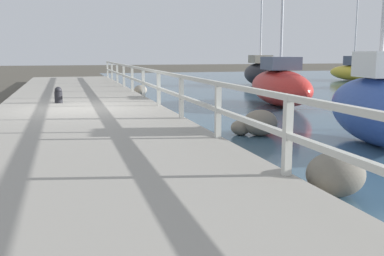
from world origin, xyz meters
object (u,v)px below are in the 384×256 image
at_px(sailboat_red, 280,86).
at_px(sailboat_blue, 378,107).
at_px(sailboat_yellow, 354,71).
at_px(mooring_bollard, 58,95).
at_px(sailboat_black, 260,73).

bearing_deg(sailboat_red, sailboat_blue, -94.11).
bearing_deg(sailboat_yellow, sailboat_red, -140.25).
bearing_deg(sailboat_blue, sailboat_yellow, 63.32).
height_order(mooring_bollard, sailboat_black, sailboat_black).
height_order(sailboat_red, sailboat_yellow, sailboat_yellow).
bearing_deg(sailboat_blue, mooring_bollard, 139.82).
height_order(sailboat_blue, sailboat_black, sailboat_blue).
relative_size(mooring_bollard, sailboat_blue, 0.07).
distance_m(mooring_bollard, sailboat_yellow, 22.89).
distance_m(sailboat_red, sailboat_blue, 7.05).
xyz_separation_m(sailboat_yellow, sailboat_black, (-8.20, -2.64, 0.09)).
height_order(mooring_bollard, sailboat_yellow, sailboat_yellow).
relative_size(sailboat_red, sailboat_blue, 0.74).
relative_size(mooring_bollard, sailboat_yellow, 0.07).
relative_size(sailboat_blue, sailboat_black, 1.24).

